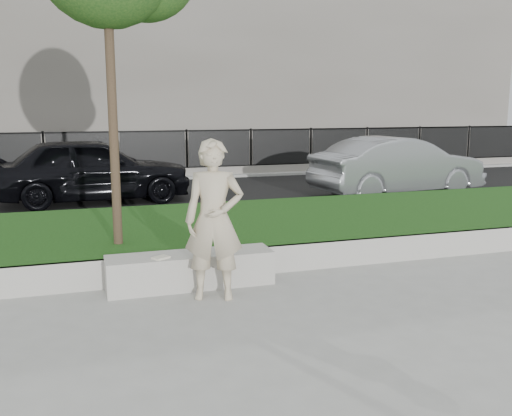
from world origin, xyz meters
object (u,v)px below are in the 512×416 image
object	(u,v)px
book	(161,258)
car_dark	(92,169)
stone_bench	(191,270)
man	(214,220)
car_silver	(398,166)

from	to	relation	value
book	car_dark	distance (m)	7.32
stone_bench	man	bearing A→B (deg)	-69.82
stone_bench	book	size ratio (longest dim) A/B	10.74
stone_bench	book	world-z (taller)	book
stone_bench	car_dark	distance (m)	7.26
book	car_silver	size ratio (longest dim) A/B	0.04
car_silver	stone_bench	bearing A→B (deg)	124.09
man	car_silver	world-z (taller)	man
book	car_dark	bearing A→B (deg)	63.80
book	car_silver	world-z (taller)	car_silver
stone_bench	man	xyz separation A→B (m)	(0.20, -0.55, 0.78)
stone_bench	car_dark	world-z (taller)	car_dark
car_dark	car_silver	size ratio (longest dim) A/B	1.02
stone_bench	book	distance (m)	0.49
stone_bench	car_silver	distance (m)	8.94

